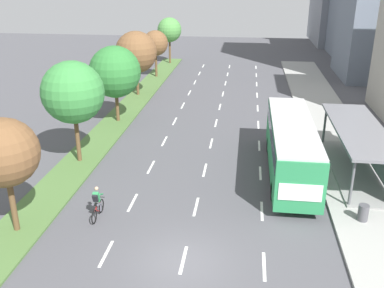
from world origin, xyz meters
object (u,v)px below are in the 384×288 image
at_px(cyclist, 97,204).
at_px(median_tree_third, 115,72).
at_px(median_tree_fourth, 136,52).
at_px(median_tree_farthest, 169,30).
at_px(median_tree_second, 73,93).
at_px(bus, 291,143).
at_px(trash_bin, 363,213).
at_px(bus_shelter, 361,145).
at_px(median_tree_nearest, 4,153).
at_px(median_tree_fifth, 155,43).

height_order(cyclist, median_tree_third, median_tree_third).
height_order(median_tree_fourth, median_tree_farthest, median_tree_fourth).
distance_m(median_tree_second, median_tree_farthest, 33.31).
bearing_deg(cyclist, bus, 32.84).
bearing_deg(trash_bin, cyclist, -174.79).
height_order(median_tree_fourth, trash_bin, median_tree_fourth).
distance_m(bus, median_tree_second, 13.86).
xyz_separation_m(bus_shelter, median_tree_farthest, (-17.73, 32.73, 2.64)).
height_order(median_tree_nearest, median_tree_second, median_tree_second).
bearing_deg(median_tree_second, trash_bin, -17.74).
bearing_deg(median_tree_farthest, cyclist, -85.21).
relative_size(median_tree_third, median_tree_fifth, 1.16).
bearing_deg(bus_shelter, median_tree_fourth, 138.36).
relative_size(bus, cyclist, 6.20).
xyz_separation_m(cyclist, median_tree_second, (-3.50, 6.59, 3.94)).
distance_m(median_tree_second, median_tree_fifth, 25.00).
bearing_deg(median_tree_third, median_tree_fourth, 92.49).
relative_size(median_tree_nearest, median_tree_fourth, 0.89).
relative_size(median_tree_fifth, trash_bin, 6.32).
bearing_deg(median_tree_second, median_tree_third, 88.87).
xyz_separation_m(median_tree_nearest, median_tree_third, (0.14, 16.66, 0.10)).
bearing_deg(median_tree_fifth, median_tree_fourth, -91.22).
bearing_deg(median_tree_second, cyclist, -62.04).
bearing_deg(median_tree_farthest, median_tree_nearest, -90.18).
bearing_deg(median_tree_third, bus_shelter, -23.61).
xyz_separation_m(median_tree_fourth, trash_bin, (17.00, -22.03, -3.81)).
bearing_deg(trash_bin, median_tree_fourth, 127.65).
distance_m(median_tree_second, median_tree_fourth, 16.66).
relative_size(median_tree_fourth, trash_bin, 7.44).
xyz_separation_m(bus, median_tree_third, (-13.44, 8.39, 2.17)).
bearing_deg(median_tree_second, median_tree_fourth, 90.68).
height_order(median_tree_third, median_tree_fifth, median_tree_third).
relative_size(median_tree_third, trash_bin, 7.31).
bearing_deg(median_tree_nearest, bus_shelter, 26.52).
height_order(bus_shelter, median_tree_nearest, median_tree_nearest).
bearing_deg(bus, trash_bin, -58.92).
height_order(bus, median_tree_nearest, median_tree_nearest).
relative_size(bus_shelter, cyclist, 5.51).
distance_m(bus_shelter, median_tree_farthest, 37.32).
height_order(median_tree_nearest, median_tree_fourth, median_tree_fourth).
bearing_deg(median_tree_nearest, median_tree_second, 90.15).
xyz_separation_m(bus, median_tree_fourth, (-13.80, 16.72, 2.32)).
bearing_deg(bus, median_tree_third, 148.01).
bearing_deg(cyclist, trash_bin, 5.21).
distance_m(median_tree_nearest, median_tree_farthest, 41.64).
bearing_deg(bus, bus_shelter, 8.63).
bearing_deg(cyclist, median_tree_fourth, 99.03).
height_order(cyclist, median_tree_fifth, median_tree_fifth).
relative_size(bus, median_tree_second, 1.71).
bearing_deg(bus, median_tree_fourth, 129.53).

